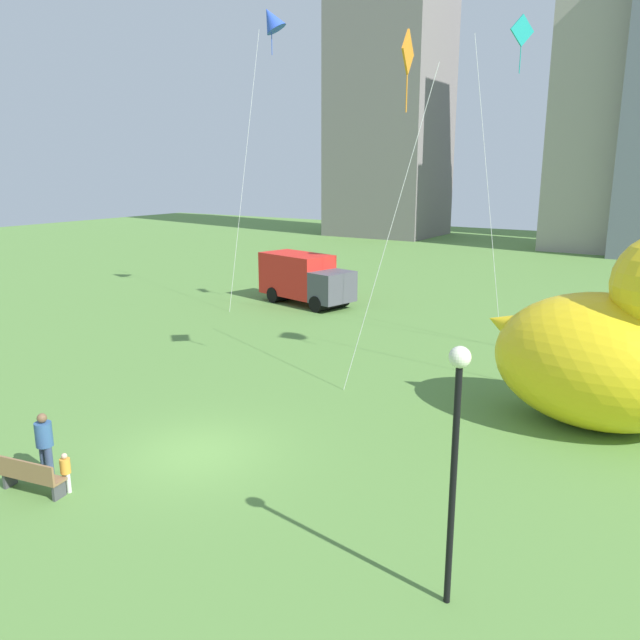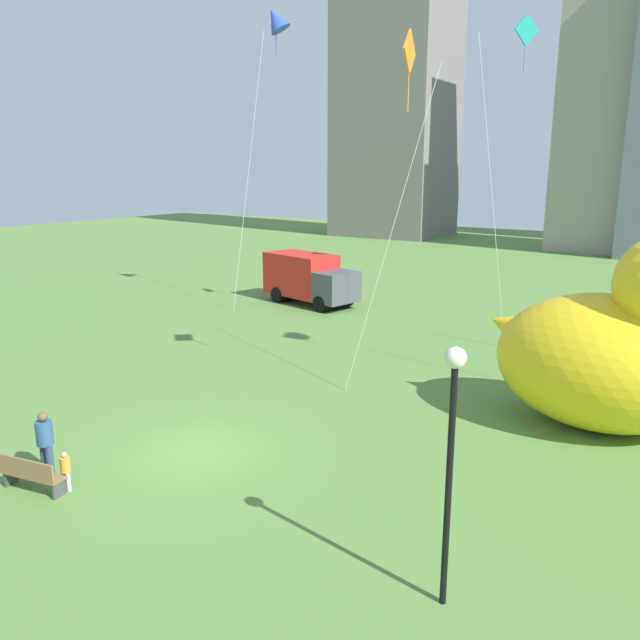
{
  "view_description": "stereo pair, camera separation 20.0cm",
  "coord_description": "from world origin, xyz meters",
  "views": [
    {
      "loc": [
        11.47,
        -11.63,
        7.66
      ],
      "look_at": [
        2.69,
        2.16,
        3.7
      ],
      "focal_mm": 35.2,
      "sensor_mm": 36.0,
      "label": 1
    },
    {
      "loc": [
        11.64,
        -11.52,
        7.66
      ],
      "look_at": [
        2.69,
        2.16,
        3.7
      ],
      "focal_mm": 35.2,
      "sensor_mm": 36.0,
      "label": 2
    }
  ],
  "objects": [
    {
      "name": "kite_orange",
      "position": [
        2.94,
        6.55,
        10.5
      ],
      "size": [
        2.31,
        2.8,
        11.63
      ],
      "color": "silver",
      "rests_on": "ground"
    },
    {
      "name": "lamppost",
      "position": [
        8.11,
        -2.08,
        3.31
      ],
      "size": [
        0.37,
        0.37,
        4.83
      ],
      "color": "black",
      "rests_on": "ground"
    },
    {
      "name": "person_adult",
      "position": [
        -2.25,
        -3.03,
        0.94
      ],
      "size": [
        0.42,
        0.42,
        1.71
      ],
      "color": "#38476B",
      "rests_on": "ground"
    },
    {
      "name": "kite_blue",
      "position": [
        -9.1,
        16.08,
        14.97
      ],
      "size": [
        3.01,
        3.75,
        15.75
      ],
      "color": "silver",
      "rests_on": "ground"
    },
    {
      "name": "giant_inflatable_duck",
      "position": [
        9.2,
        8.01,
        2.55
      ],
      "size": [
        7.24,
        4.65,
        6.0
      ],
      "color": "yellow",
      "rests_on": "ground"
    },
    {
      "name": "person_child",
      "position": [
        -1.15,
        -3.26,
        0.56
      ],
      "size": [
        0.25,
        0.25,
        1.01
      ],
      "color": "silver",
      "rests_on": "ground"
    },
    {
      "name": "ground_plane",
      "position": [
        0.0,
        0.0,
        0.0
      ],
      "size": [
        140.0,
        140.0,
        0.0
      ],
      "primitive_type": "plane",
      "color": "#5A883E"
    },
    {
      "name": "box_truck",
      "position": [
        -8.42,
        17.94,
        1.44
      ],
      "size": [
        6.22,
        3.57,
        2.85
      ],
      "color": "red",
      "rests_on": "ground"
    },
    {
      "name": "kite_teal",
      "position": [
        3.3,
        16.81,
        12.61
      ],
      "size": [
        2.45,
        2.42,
        13.93
      ],
      "color": "silver",
      "rests_on": "ground"
    },
    {
      "name": "park_bench",
      "position": [
        -1.8,
        -3.77,
        0.48
      ],
      "size": [
        1.78,
        0.75,
        0.9
      ],
      "color": "olive",
      "rests_on": "ground"
    }
  ]
}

